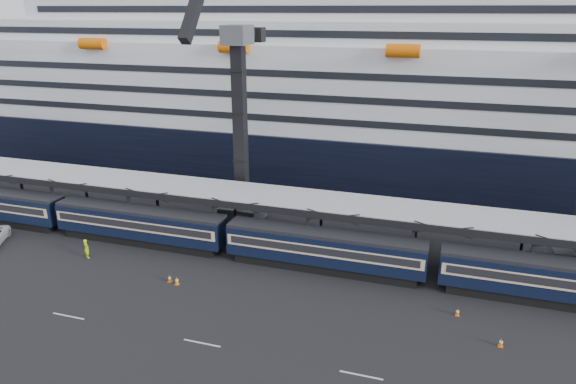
% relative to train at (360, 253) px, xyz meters
% --- Properties ---
extents(ground, '(260.00, 260.00, 0.00)m').
position_rel_train_xyz_m(ground, '(4.65, -10.00, -2.20)').
color(ground, black).
rests_on(ground, ground).
extents(train, '(133.05, 3.00, 4.05)m').
position_rel_train_xyz_m(train, '(0.00, 0.00, 0.00)').
color(train, black).
rests_on(train, ground).
extents(canopy, '(130.00, 6.25, 5.53)m').
position_rel_train_xyz_m(canopy, '(4.65, 4.00, 3.05)').
color(canopy, '#9CA0A4').
rests_on(canopy, ground).
extents(cruise_ship, '(214.09, 28.84, 34.00)m').
position_rel_train_xyz_m(cruise_ship, '(3.57, 35.99, 10.14)').
color(cruise_ship, black).
rests_on(cruise_ship, ground).
extents(crane_dark_near, '(4.50, 17.75, 35.08)m').
position_rel_train_xyz_m(crane_dark_near, '(-15.35, 8.59, 9.73)').
color(crane_dark_near, '#45474C').
rests_on(crane_dark_near, ground).
extents(worker, '(0.87, 0.77, 2.00)m').
position_rel_train_xyz_m(worker, '(-26.62, -4.72, -1.20)').
color(worker, '#CBF50C').
rests_on(worker, ground).
extents(traffic_cone_b, '(0.40, 0.40, 0.79)m').
position_rel_train_xyz_m(traffic_cone_b, '(-15.41, -6.79, -1.81)').
color(traffic_cone_b, orange).
rests_on(traffic_cone_b, ground).
extents(traffic_cone_c, '(0.36, 0.36, 0.73)m').
position_rel_train_xyz_m(traffic_cone_c, '(-16.28, -6.56, -1.84)').
color(traffic_cone_c, orange).
rests_on(traffic_cone_c, ground).
extents(traffic_cone_d, '(0.35, 0.35, 0.69)m').
position_rel_train_xyz_m(traffic_cone_d, '(8.91, -4.44, -1.86)').
color(traffic_cone_d, orange).
rests_on(traffic_cone_d, ground).
extents(traffic_cone_e, '(0.36, 0.36, 0.73)m').
position_rel_train_xyz_m(traffic_cone_e, '(11.97, -7.74, -1.84)').
color(traffic_cone_e, orange).
rests_on(traffic_cone_e, ground).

